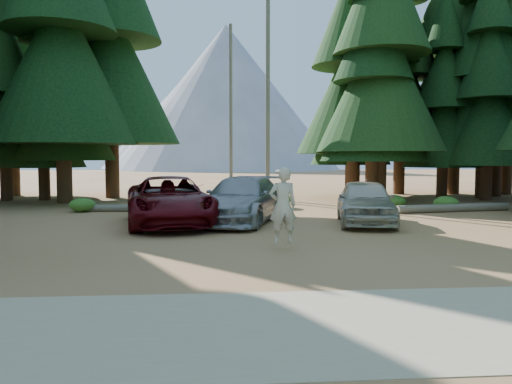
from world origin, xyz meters
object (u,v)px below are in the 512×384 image
at_px(red_pickup, 169,201).
at_px(silver_minivan_right, 365,202).
at_px(silver_minivan_center, 242,200).
at_px(log_left, 139,208).
at_px(log_right, 454,208).
at_px(frisbee_player, 283,205).
at_px(log_mid, 219,204).

distance_m(red_pickup, silver_minivan_right, 6.88).
height_order(red_pickup, silver_minivan_center, red_pickup).
bearing_deg(log_left, silver_minivan_right, -24.81).
relative_size(silver_minivan_center, silver_minivan_right, 1.22).
bearing_deg(silver_minivan_right, log_right, 46.64).
distance_m(silver_minivan_center, silver_minivan_right, 4.38).
relative_size(red_pickup, log_left, 1.44).
height_order(frisbee_player, log_mid, frisbee_player).
relative_size(silver_minivan_right, frisbee_player, 2.39).
height_order(silver_minivan_right, log_right, silver_minivan_right).
xyz_separation_m(silver_minivan_center, log_right, (9.27, 2.68, -0.65)).
distance_m(red_pickup, log_right, 12.25).
relative_size(frisbee_player, log_left, 0.46).
relative_size(red_pickup, log_mid, 1.83).
bearing_deg(silver_minivan_center, silver_minivan_right, 8.61).
height_order(red_pickup, frisbee_player, frisbee_player).
xyz_separation_m(silver_minivan_right, log_left, (-8.58, 4.72, -0.64)).
bearing_deg(red_pickup, silver_minivan_center, -0.31).
relative_size(log_mid, log_right, 0.61).
distance_m(silver_minivan_right, log_mid, 8.41).
height_order(silver_minivan_right, log_mid, silver_minivan_right).
xyz_separation_m(red_pickup, log_right, (11.83, 3.11, -0.67)).
bearing_deg(log_left, red_pickup, -64.49).
relative_size(silver_minivan_center, frisbee_player, 2.92).
xyz_separation_m(silver_minivan_right, log_right, (4.96, 3.48, -0.62)).
bearing_deg(log_mid, red_pickup, -83.88).
height_order(silver_minivan_center, frisbee_player, frisbee_player).
bearing_deg(log_left, log_mid, 32.95).
relative_size(silver_minivan_center, log_right, 1.05).
distance_m(silver_minivan_center, frisbee_player, 5.56).
bearing_deg(silver_minivan_center, frisbee_player, -63.09).
xyz_separation_m(silver_minivan_center, log_left, (-4.28, 3.91, -0.67)).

